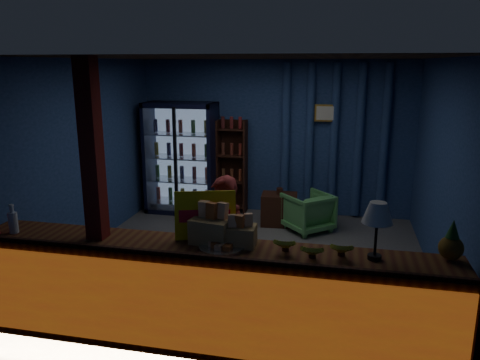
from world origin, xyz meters
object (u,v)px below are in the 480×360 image
(shopkeeper, at_px, (224,245))
(green_chair, at_px, (308,212))
(table_lamp, at_px, (378,215))
(pastry_tray, at_px, (222,246))

(shopkeeper, bearing_deg, green_chair, 97.67)
(shopkeeper, relative_size, green_chair, 2.19)
(shopkeeper, bearing_deg, table_lamp, -0.33)
(green_chair, height_order, pastry_tray, pastry_tray)
(green_chair, distance_m, pastry_tray, 3.35)
(pastry_tray, bearing_deg, shopkeeper, 102.26)
(green_chair, bearing_deg, table_lamp, 62.01)
(shopkeeper, height_order, pastry_tray, shopkeeper)
(table_lamp, bearing_deg, green_chair, 103.65)
(pastry_tray, distance_m, table_lamp, 1.35)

